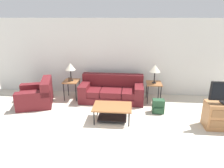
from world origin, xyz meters
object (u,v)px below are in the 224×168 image
armchair (37,96)px  table_lamp_left (70,67)px  coffee_table (112,110)px  table_lamp_right (155,69)px  side_table_left (71,83)px  side_table_right (154,85)px  backpack (158,106)px  couch (112,92)px

armchair → table_lamp_left: table_lamp_left is taller
coffee_table → table_lamp_right: (1.22, 1.40, 0.78)m
side_table_left → side_table_right: bearing=0.0°
side_table_left → backpack: bearing=-16.8°
table_lamp_right → table_lamp_left: bearing=180.0°
side_table_right → backpack: (0.06, -0.83, -0.36)m
coffee_table → backpack: 1.40m
couch → table_lamp_right: 1.57m
table_lamp_left → armchair: bearing=-149.3°
couch → coffee_table: couch is taller
table_lamp_right → coffee_table: bearing=-130.9°
side_table_right → table_lamp_right: (0.00, 0.00, 0.53)m
table_lamp_left → backpack: bearing=-16.8°
side_table_left → side_table_right: 2.70m
armchair → table_lamp_left: (0.96, 0.57, 0.81)m
side_table_left → backpack: side_table_left is taller
couch → table_lamp_left: bearing=178.9°
side_table_left → coffee_table: bearing=-43.3°
side_table_right → table_lamp_right: bearing=90.0°
side_table_left → side_table_right: (2.70, 0.00, 0.00)m
couch → armchair: couch is taller
couch → side_table_left: size_ratio=3.28×
side_table_left → table_lamp_left: size_ratio=1.07×
table_lamp_left → table_lamp_right: bearing=0.0°
coffee_table → side_table_left: 2.06m
side_table_left → table_lamp_left: (-0.00, 0.00, 0.53)m
couch → table_lamp_left: table_lamp_left is taller
side_table_right → coffee_table: bearing=-130.9°
armchair → side_table_left: size_ratio=2.11×
side_table_right → table_lamp_right: size_ratio=1.07×
side_table_left → couch: bearing=-1.1°
coffee_table → side_table_right: (1.22, 1.40, 0.25)m
side_table_right → table_lamp_left: size_ratio=1.07×
couch → armchair: size_ratio=1.55×
couch → table_lamp_right: size_ratio=3.50×
coffee_table → table_lamp_left: 2.19m
backpack → side_table_right: bearing=93.8°
armchair → coffee_table: 2.59m
armchair → side_table_right: (3.66, 0.57, 0.28)m
table_lamp_left → table_lamp_right: same height
couch → coffee_table: (0.14, -1.38, 0.01)m
armchair → couch: bearing=13.2°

